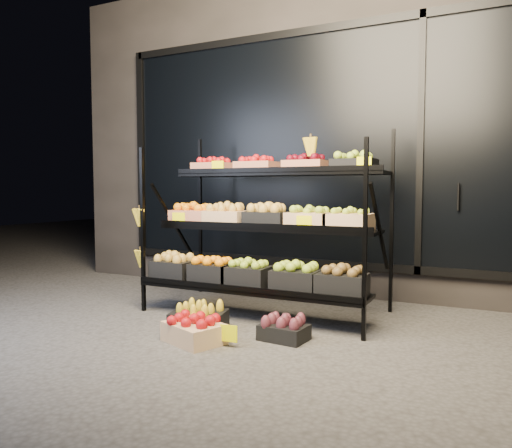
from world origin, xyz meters
The scene contains 8 objects.
ground centered at (0.00, 0.00, 0.00)m, with size 24.00×24.00×0.00m, color #514F4C.
building centered at (0.00, 2.59, 1.75)m, with size 6.00×2.08×3.50m.
display_rack centered at (-0.01, 0.60, 0.79)m, with size 2.18×1.02×1.71m.
tag_floor_a centered at (-0.19, -0.40, 0.06)m, with size 0.13×0.01×0.12m, color #F6F300.
tag_floor_b centered at (0.20, -0.40, 0.06)m, with size 0.13×0.01×0.12m, color #F6F300.
floor_crate_midleft centered at (-0.23, -0.11, 0.10)m, with size 0.48×0.40×0.21m.
floor_crate_midright centered at (-0.08, -0.42, 0.10)m, with size 0.51×0.44×0.21m.
floor_crate_right centered at (0.49, -0.07, 0.08)m, with size 0.36×0.28×0.18m.
Camera 1 is at (1.92, -3.43, 1.12)m, focal length 35.00 mm.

